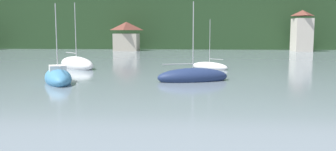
{
  "coord_description": "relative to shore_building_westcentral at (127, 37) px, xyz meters",
  "views": [
    {
      "loc": [
        1.48,
        14.67,
        4.39
      ],
      "look_at": [
        0.0,
        38.63,
        1.39
      ],
      "focal_mm": 38.82,
      "sensor_mm": 36.0,
      "label": 1
    }
  ],
  "objects": [
    {
      "name": "wooded_hillside",
      "position": [
        4.01,
        33.68,
        4.19
      ],
      "size": [
        352.0,
        50.0,
        33.26
      ],
      "color": "#264223",
      "rests_on": "ground_plane"
    },
    {
      "name": "shore_building_westcentral",
      "position": [
        0.0,
        0.0,
        0.0
      ],
      "size": [
        5.29,
        5.49,
        6.2
      ],
      "color": "#BCB29E",
      "rests_on": "ground_plane"
    },
    {
      "name": "shore_building_central",
      "position": [
        37.21,
        -0.16,
        1.13
      ],
      "size": [
        3.59,
        5.16,
        8.58
      ],
      "color": "beige",
      "rests_on": "ground_plane"
    },
    {
      "name": "sailboat_mid_3",
      "position": [
        2.71,
        -48.68,
        -2.62
      ],
      "size": [
        4.63,
        6.59,
        7.05
      ],
      "rotation": [
        0.0,
        0.0,
        2.02
      ],
      "color": "teal",
      "rests_on": "ground_plane"
    },
    {
      "name": "sailboat_far_4",
      "position": [
        14.12,
        -47.09,
        -2.68
      ],
      "size": [
        6.65,
        3.88,
        7.25
      ],
      "rotation": [
        0.0,
        0.0,
        0.3
      ],
      "color": "navy",
      "rests_on": "ground_plane"
    },
    {
      "name": "sailboat_far_6",
      "position": [
        0.57,
        -36.89,
        -2.62
      ],
      "size": [
        6.4,
        6.55,
        8.05
      ],
      "rotation": [
        0.0,
        0.0,
        5.48
      ],
      "color": "white",
      "rests_on": "ground_plane"
    },
    {
      "name": "sailboat_far_10",
      "position": [
        16.09,
        -36.75,
        -2.79
      ],
      "size": [
        4.56,
        3.94,
        5.93
      ],
      "rotation": [
        0.0,
        0.0,
        2.48
      ],
      "color": "white",
      "rests_on": "ground_plane"
    }
  ]
}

